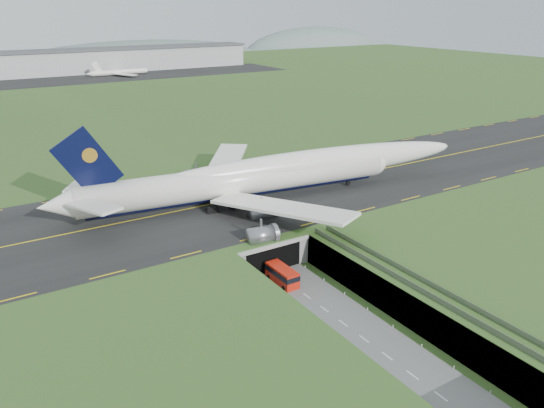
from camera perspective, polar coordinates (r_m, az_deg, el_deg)
ground at (r=96.62m, az=2.74°, el=-9.21°), size 900.00×900.00×0.00m
airfield_deck at (r=95.17m, az=2.77°, el=-7.64°), size 800.00×800.00×6.00m
trench_road at (r=91.40m, az=5.46°, el=-11.11°), size 12.00×75.00×0.20m
taxiway at (r=120.02m, az=-6.19°, el=0.04°), size 800.00×44.00×0.18m
tunnel_portal at (r=107.70m, az=-2.30°, el=-3.92°), size 17.00×22.30×6.00m
guideway at (r=88.20m, az=16.01°, el=-9.22°), size 3.00×53.00×7.05m
jumbo_jet at (r=121.10m, az=-0.16°, el=3.17°), size 101.44×63.59×21.21m
shuttle_tram at (r=97.85m, az=1.10°, el=-7.65°), size 2.99×7.55×3.07m
cargo_terminal at (r=372.69m, az=-25.21°, el=13.48°), size 320.00×67.00×15.60m
distant_hills at (r=513.79m, az=-19.76°, el=13.62°), size 700.00×91.00×60.00m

